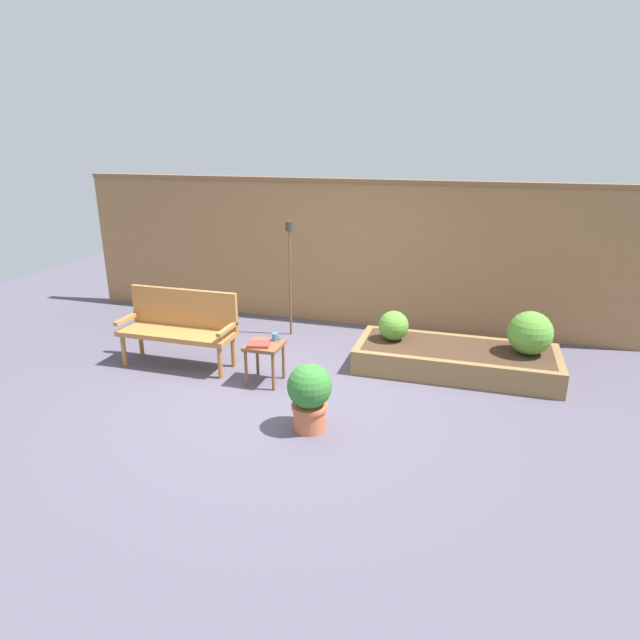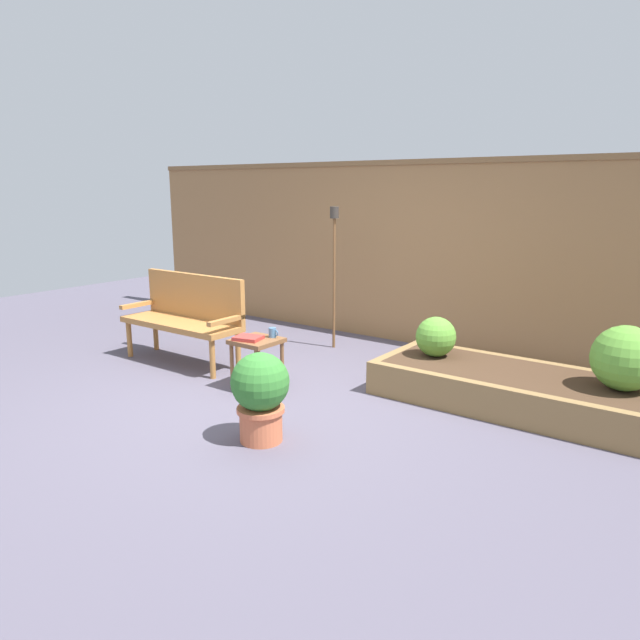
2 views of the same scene
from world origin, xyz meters
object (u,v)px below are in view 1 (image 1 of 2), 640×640
at_px(garden_bench, 180,322).
at_px(potted_boxwood, 310,394).
at_px(side_table, 265,351).
at_px(tiki_torch, 290,258).
at_px(cup_on_table, 275,337).
at_px(book_on_table, 259,344).
at_px(shrub_near_bench, 394,326).
at_px(shrub_far_corner, 530,333).

relative_size(garden_bench, potted_boxwood, 2.13).
xyz_separation_m(side_table, tiki_torch, (-0.26, 1.62, 0.73)).
bearing_deg(cup_on_table, book_on_table, -121.05).
height_order(side_table, shrub_near_bench, shrub_near_bench).
bearing_deg(garden_bench, potted_boxwood, -28.30).
height_order(shrub_far_corner, tiki_torch, tiki_torch).
bearing_deg(potted_boxwood, garden_bench, 151.70).
bearing_deg(tiki_torch, shrub_near_bench, -20.52).
bearing_deg(garden_bench, shrub_near_bench, 17.45).
distance_m(garden_bench, book_on_table, 1.21).
relative_size(potted_boxwood, tiki_torch, 0.41).
bearing_deg(potted_boxwood, book_on_table, 137.26).
xyz_separation_m(shrub_near_bench, shrub_far_corner, (1.59, 0.00, 0.07)).
height_order(potted_boxwood, shrub_far_corner, shrub_far_corner).
relative_size(side_table, cup_on_table, 4.46).
relative_size(cup_on_table, potted_boxwood, 0.16).
distance_m(side_table, cup_on_table, 0.20).
bearing_deg(potted_boxwood, cup_on_table, 126.47).
distance_m(garden_bench, potted_boxwood, 2.31).
height_order(book_on_table, potted_boxwood, potted_boxwood).
bearing_deg(cup_on_table, shrub_far_corner, 17.60).
xyz_separation_m(cup_on_table, shrub_near_bench, (1.23, 0.90, -0.04)).
xyz_separation_m(book_on_table, shrub_near_bench, (1.35, 1.10, -0.01)).
relative_size(garden_bench, shrub_near_bench, 3.85).
xyz_separation_m(side_table, cup_on_table, (0.08, 0.13, 0.13)).
distance_m(side_table, shrub_far_corner, 3.09).
bearing_deg(book_on_table, cup_on_table, 44.78).
relative_size(shrub_near_bench, tiki_torch, 0.23).
relative_size(side_table, potted_boxwood, 0.71).
bearing_deg(shrub_near_bench, potted_boxwood, -104.73).
height_order(book_on_table, tiki_torch, tiki_torch).
distance_m(cup_on_table, potted_boxwood, 1.24).
height_order(garden_bench, shrub_near_bench, garden_bench).
distance_m(side_table, potted_boxwood, 1.19).
distance_m(cup_on_table, book_on_table, 0.24).
bearing_deg(book_on_table, tiki_torch, 83.34).
bearing_deg(side_table, shrub_near_bench, 38.07).
bearing_deg(side_table, garden_bench, 169.10).
bearing_deg(potted_boxwood, shrub_far_corner, 42.10).
distance_m(side_table, tiki_torch, 1.79).
xyz_separation_m(potted_boxwood, shrub_near_bench, (0.50, 1.89, 0.11)).
xyz_separation_m(side_table, book_on_table, (-0.04, -0.07, 0.10)).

